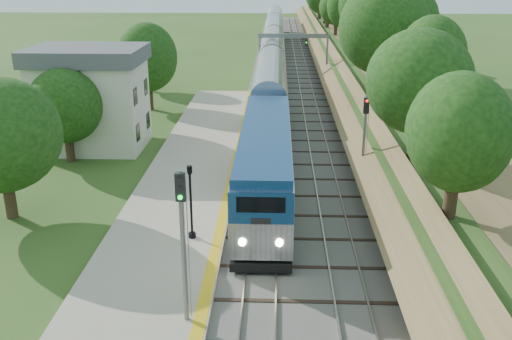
{
  "coord_description": "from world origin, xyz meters",
  "views": [
    {
      "loc": [
        0.69,
        -13.47,
        14.08
      ],
      "look_at": [
        -0.5,
        17.39,
        2.8
      ],
      "focal_mm": 40.0,
      "sensor_mm": 36.0,
      "label": 1
    }
  ],
  "objects_px": {
    "signal_platform": "(183,231)",
    "signal_farside": "(364,134)",
    "station_building": "(91,97)",
    "signal_gantry": "(293,46)",
    "train": "(273,60)",
    "lamppost_far": "(191,206)"
  },
  "relations": [
    {
      "from": "train",
      "to": "lamppost_far",
      "type": "height_order",
      "value": "train"
    },
    {
      "from": "train",
      "to": "lamppost_far",
      "type": "bearing_deg",
      "value": -94.58
    },
    {
      "from": "signal_platform",
      "to": "signal_farside",
      "type": "xyz_separation_m",
      "value": [
        9.1,
        15.11,
        -0.44
      ]
    },
    {
      "from": "signal_platform",
      "to": "signal_farside",
      "type": "relative_size",
      "value": 1.04
    },
    {
      "from": "station_building",
      "to": "lamppost_far",
      "type": "relative_size",
      "value": 2.14
    },
    {
      "from": "signal_platform",
      "to": "train",
      "type": "bearing_deg",
      "value": 86.92
    },
    {
      "from": "train",
      "to": "signal_farside",
      "type": "xyz_separation_m",
      "value": [
        6.2,
        -38.74,
        1.6
      ]
    },
    {
      "from": "signal_gantry",
      "to": "train",
      "type": "relative_size",
      "value": 0.08
    },
    {
      "from": "signal_gantry",
      "to": "lamppost_far",
      "type": "relative_size",
      "value": 2.09
    },
    {
      "from": "station_building",
      "to": "train",
      "type": "relative_size",
      "value": 0.08
    },
    {
      "from": "train",
      "to": "lamppost_far",
      "type": "relative_size",
      "value": 25.36
    },
    {
      "from": "station_building",
      "to": "signal_gantry",
      "type": "xyz_separation_m",
      "value": [
        16.47,
        24.99,
        0.73
      ]
    },
    {
      "from": "signal_platform",
      "to": "signal_farside",
      "type": "bearing_deg",
      "value": 58.95
    },
    {
      "from": "signal_gantry",
      "to": "train",
      "type": "xyz_separation_m",
      "value": [
        -2.47,
        5.03,
        -2.51
      ]
    },
    {
      "from": "station_building",
      "to": "train",
      "type": "distance_m",
      "value": 33.17
    },
    {
      "from": "signal_farside",
      "to": "train",
      "type": "bearing_deg",
      "value": 99.09
    },
    {
      "from": "station_building",
      "to": "signal_farside",
      "type": "relative_size",
      "value": 1.38
    },
    {
      "from": "station_building",
      "to": "signal_farside",
      "type": "bearing_deg",
      "value": -23.35
    },
    {
      "from": "station_building",
      "to": "signal_platform",
      "type": "distance_m",
      "value": 26.29
    },
    {
      "from": "station_building",
      "to": "lamppost_far",
      "type": "distance_m",
      "value": 19.54
    },
    {
      "from": "lamppost_far",
      "to": "signal_platform",
      "type": "distance_m",
      "value": 7.69
    },
    {
      "from": "train",
      "to": "signal_farside",
      "type": "relative_size",
      "value": 16.39
    }
  ]
}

